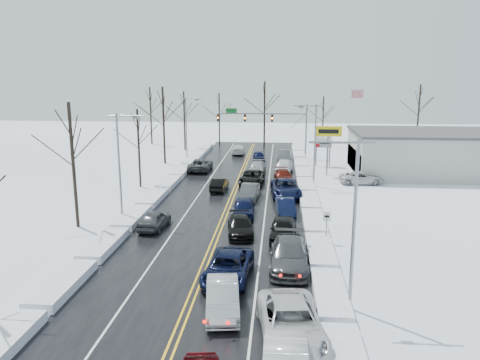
# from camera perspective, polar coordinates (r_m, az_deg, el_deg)

# --- Properties ---
(ground) EXTENTS (160.00, 160.00, 0.00)m
(ground) POSITION_cam_1_polar(r_m,az_deg,el_deg) (42.89, -1.57, -3.60)
(ground) COLOR white
(ground) RESTS_ON ground
(road_surface) EXTENTS (14.00, 84.00, 0.01)m
(road_surface) POSITION_cam_1_polar(r_m,az_deg,el_deg) (44.80, -1.28, -2.88)
(road_surface) COLOR black
(road_surface) RESTS_ON ground
(snow_bank_left) EXTENTS (1.78, 72.00, 0.57)m
(snow_bank_left) POSITION_cam_1_polar(r_m,az_deg,el_deg) (46.22, -10.70, -2.62)
(snow_bank_left) COLOR white
(snow_bank_left) RESTS_ON ground
(snow_bank_right) EXTENTS (1.78, 72.00, 0.57)m
(snow_bank_right) POSITION_cam_1_polar(r_m,az_deg,el_deg) (44.65, 8.47, -3.08)
(snow_bank_right) COLOR white
(snow_bank_right) RESTS_ON ground
(traffic_signal_mast) EXTENTS (13.28, 0.39, 8.00)m
(traffic_signal_mast) POSITION_cam_1_polar(r_m,az_deg,el_deg) (69.22, 3.89, 7.22)
(traffic_signal_mast) COLOR slate
(traffic_signal_mast) RESTS_ON ground
(tires_plus_sign) EXTENTS (3.20, 0.34, 6.00)m
(tires_plus_sign) POSITION_cam_1_polar(r_m,az_deg,el_deg) (57.63, 10.71, 5.45)
(tires_plus_sign) COLOR slate
(tires_plus_sign) RESTS_ON ground
(used_vehicles_sign) EXTENTS (2.20, 0.22, 4.65)m
(used_vehicles_sign) POSITION_cam_1_polar(r_m,az_deg,el_deg) (63.77, 10.12, 4.64)
(used_vehicles_sign) COLOR slate
(used_vehicles_sign) RESTS_ON ground
(speed_limit_sign) EXTENTS (0.55, 0.09, 2.35)m
(speed_limit_sign) POSITION_cam_1_polar(r_m,az_deg,el_deg) (34.68, 10.53, -4.96)
(speed_limit_sign) COLOR slate
(speed_limit_sign) RESTS_ON ground
(flagpole) EXTENTS (1.87, 1.20, 10.00)m
(flagpole) POSITION_cam_1_polar(r_m,az_deg,el_deg) (71.94, 13.38, 7.47)
(flagpole) COLOR silver
(flagpole) RESTS_ON ground
(dealership_building) EXTENTS (20.40, 12.40, 5.30)m
(dealership_building) POSITION_cam_1_polar(r_m,az_deg,el_deg) (62.69, 22.80, 3.09)
(dealership_building) COLOR #ABABA6
(dealership_building) RESTS_ON ground
(streetlight_se) EXTENTS (3.20, 0.25, 9.00)m
(streetlight_se) POSITION_cam_1_polar(r_m,az_deg,el_deg) (24.14, 13.33, -3.79)
(streetlight_se) COLOR slate
(streetlight_se) RESTS_ON ground
(streetlight_ne) EXTENTS (3.20, 0.25, 9.00)m
(streetlight_ne) POSITION_cam_1_polar(r_m,az_deg,el_deg) (51.47, 8.92, 5.04)
(streetlight_ne) COLOR slate
(streetlight_ne) RESTS_ON ground
(streetlight_sw) EXTENTS (3.20, 0.25, 9.00)m
(streetlight_sw) POSITION_cam_1_polar(r_m,az_deg,el_deg) (39.70, -14.28, 2.56)
(streetlight_sw) COLOR slate
(streetlight_sw) RESTS_ON ground
(streetlight_nw) EXTENTS (3.20, 0.25, 9.00)m
(streetlight_nw) POSITION_cam_1_polar(r_m,az_deg,el_deg) (66.53, -6.42, 6.81)
(streetlight_nw) COLOR slate
(streetlight_nw) RESTS_ON ground
(tree_left_b) EXTENTS (4.00, 4.00, 10.00)m
(tree_left_b) POSITION_cam_1_polar(r_m,az_deg,el_deg) (38.81, -19.86, 4.48)
(tree_left_b) COLOR #2D231C
(tree_left_b) RESTS_ON ground
(tree_left_c) EXTENTS (3.40, 3.40, 8.50)m
(tree_left_c) POSITION_cam_1_polar(r_m,az_deg,el_deg) (51.57, -12.32, 5.62)
(tree_left_c) COLOR #2D231C
(tree_left_c) RESTS_ON ground
(tree_left_d) EXTENTS (4.20, 4.20, 10.50)m
(tree_left_d) POSITION_cam_1_polar(r_m,az_deg,el_deg) (65.05, -9.34, 8.38)
(tree_left_d) COLOR #2D231C
(tree_left_d) RESTS_ON ground
(tree_left_e) EXTENTS (3.80, 3.80, 9.50)m
(tree_left_e) POSITION_cam_1_polar(r_m,az_deg,el_deg) (76.68, -6.83, 8.56)
(tree_left_e) COLOR #2D231C
(tree_left_e) RESTS_ON ground
(tree_far_a) EXTENTS (4.00, 4.00, 10.00)m
(tree_far_a) POSITION_cam_1_polar(r_m,az_deg,el_deg) (84.18, -10.87, 9.02)
(tree_far_a) COLOR #2D231C
(tree_far_a) RESTS_ON ground
(tree_far_b) EXTENTS (3.60, 3.60, 9.00)m
(tree_far_b) POSITION_cam_1_polar(r_m,az_deg,el_deg) (82.80, -2.55, 8.69)
(tree_far_b) COLOR #2D231C
(tree_far_b) RESTS_ON ground
(tree_far_c) EXTENTS (4.40, 4.40, 11.00)m
(tree_far_c) POSITION_cam_1_polar(r_m,az_deg,el_deg) (80.07, 3.02, 9.55)
(tree_far_c) COLOR #2D231C
(tree_far_c) RESTS_ON ground
(tree_far_d) EXTENTS (3.40, 3.40, 8.50)m
(tree_far_d) POSITION_cam_1_polar(r_m,az_deg,el_deg) (81.96, 10.12, 8.22)
(tree_far_d) COLOR #2D231C
(tree_far_d) RESTS_ON ground
(tree_far_e) EXTENTS (4.20, 4.20, 10.50)m
(tree_far_e) POSITION_cam_1_polar(r_m,az_deg,el_deg) (85.29, 21.01, 8.70)
(tree_far_e) COLOR #2D231C
(tree_far_e) RESTS_ON ground
(queued_car_1) EXTENTS (2.26, 4.90, 1.56)m
(queued_car_1) POSITION_cam_1_polar(r_m,az_deg,el_deg) (25.27, -2.13, -15.71)
(queued_car_1) COLOR #ADAFB5
(queued_car_1) RESTS_ON ground
(queued_car_2) EXTENTS (2.97, 5.77, 1.56)m
(queued_car_2) POSITION_cam_1_polar(r_m,az_deg,el_deg) (28.74, -1.44, -12.03)
(queued_car_2) COLOR black
(queued_car_2) RESTS_ON ground
(queued_car_3) EXTENTS (2.50, 4.89, 1.36)m
(queued_car_3) POSITION_cam_1_polar(r_m,az_deg,el_deg) (36.30, 0.02, -6.65)
(queued_car_3) COLOR black
(queued_car_3) RESTS_ON ground
(queued_car_4) EXTENTS (2.04, 4.54, 1.51)m
(queued_car_4) POSITION_cam_1_polar(r_m,az_deg,el_deg) (40.99, 0.46, -4.37)
(queued_car_4) COLOR black
(queued_car_4) RESTS_ON ground
(queued_car_5) EXTENTS (1.92, 4.69, 1.51)m
(queued_car_5) POSITION_cam_1_polar(r_m,az_deg,el_deg) (46.25, 1.14, -2.38)
(queued_car_5) COLOR #3E4143
(queued_car_5) RESTS_ON ground
(queued_car_6) EXTENTS (2.82, 5.65, 1.54)m
(queued_car_6) POSITION_cam_1_polar(r_m,az_deg,el_deg) (52.64, 1.47, -0.53)
(queued_car_6) COLOR black
(queued_car_6) RESTS_ON ground
(queued_car_7) EXTENTS (2.22, 4.85, 1.38)m
(queued_car_7) POSITION_cam_1_polar(r_m,az_deg,el_deg) (58.87, 2.11, 0.89)
(queued_car_7) COLOR #9B9EA2
(queued_car_7) RESTS_ON ground
(queued_car_8) EXTENTS (2.01, 4.12, 1.35)m
(queued_car_8) POSITION_cam_1_polar(r_m,az_deg,el_deg) (67.14, 2.31, 2.35)
(queued_car_8) COLOR black
(queued_car_8) RESTS_ON ground
(queued_car_10) EXTENTS (3.61, 6.48, 1.72)m
(queued_car_10) POSITION_cam_1_polar(r_m,az_deg,el_deg) (23.05, 6.20, -18.81)
(queued_car_10) COLOR silver
(queued_car_10) RESTS_ON ground
(queued_car_11) EXTENTS (2.54, 5.99, 1.72)m
(queued_car_11) POSITION_cam_1_polar(r_m,az_deg,el_deg) (30.56, 5.99, -10.54)
(queued_car_11) COLOR #45484B
(queued_car_11) RESTS_ON ground
(queued_car_12) EXTENTS (2.11, 4.79, 1.61)m
(queued_car_12) POSITION_cam_1_polar(r_m,az_deg,el_deg) (35.38, 5.24, -7.22)
(queued_car_12) COLOR black
(queued_car_12) RESTS_ON ground
(queued_car_13) EXTENTS (1.87, 4.51, 1.45)m
(queued_car_13) POSITION_cam_1_polar(r_m,az_deg,el_deg) (41.28, 5.55, -4.31)
(queued_car_13) COLOR black
(queued_car_13) RESTS_ON ground
(queued_car_14) EXTENTS (3.28, 6.28, 1.69)m
(queued_car_14) POSITION_cam_1_polar(r_m,az_deg,el_deg) (47.64, 5.58, -1.99)
(queued_car_14) COLOR black
(queued_car_14) RESTS_ON ground
(queued_car_15) EXTENTS (2.32, 4.76, 1.33)m
(queued_car_15) POSITION_cam_1_polar(r_m,az_deg,el_deg) (54.26, 5.29, -0.17)
(queued_car_15) COLOR #51120A
(queued_car_15) RESTS_ON ground
(queued_car_16) EXTENTS (2.70, 5.27, 1.72)m
(queued_car_16) POSITION_cam_1_polar(r_m,az_deg,el_deg) (58.92, 5.34, 0.85)
(queued_car_16) COLOR white
(queued_car_16) RESTS_ON ground
(queued_car_17) EXTENTS (1.99, 5.03, 1.63)m
(queued_car_17) POSITION_cam_1_polar(r_m,az_deg,el_deg) (66.84, 5.42, 2.26)
(queued_car_17) COLOR #47494C
(queued_car_17) RESTS_ON ground
(oncoming_car_0) EXTENTS (1.64, 4.20, 1.36)m
(oncoming_car_0) POSITION_cam_1_polar(r_m,az_deg,el_deg) (49.82, -2.52, -1.29)
(oncoming_car_0) COLOR black
(oncoming_car_0) RESTS_ON ground
(oncoming_car_1) EXTENTS (2.67, 5.65, 1.56)m
(oncoming_car_1) POSITION_cam_1_polar(r_m,az_deg,el_deg) (60.34, -4.83, 1.14)
(oncoming_car_1) COLOR #3E4143
(oncoming_car_1) RESTS_ON ground
(oncoming_car_2) EXTENTS (2.42, 5.15, 1.45)m
(oncoming_car_2) POSITION_cam_1_polar(r_m,az_deg,el_deg) (73.04, -0.22, 3.20)
(oncoming_car_2) COLOR silver
(oncoming_car_2) RESTS_ON ground
(oncoming_car_3) EXTENTS (2.08, 4.37, 1.44)m
(oncoming_car_3) POSITION_cam_1_polar(r_m,az_deg,el_deg) (38.36, -10.35, -5.79)
(oncoming_car_3) COLOR #424447
(oncoming_car_3) RESTS_ON ground
(parked_car_0) EXTENTS (5.07, 2.58, 1.37)m
(parked_car_0) POSITION_cam_1_polar(r_m,az_deg,el_deg) (54.60, 14.56, -0.45)
(parked_car_0) COLOR silver
(parked_car_0) RESTS_ON ground
(parked_car_1) EXTENTS (2.99, 6.14, 1.72)m
(parked_car_1) POSITION_cam_1_polar(r_m,az_deg,el_deg) (60.65, 16.33, 0.73)
(parked_car_1) COLOR black
(parked_car_1) RESTS_ON ground
(parked_car_2) EXTENTS (2.19, 4.27, 1.39)m
(parked_car_2) POSITION_cam_1_polar(r_m,az_deg,el_deg) (65.36, 13.90, 1.70)
(parked_car_2) COLOR #A5A8AD
(parked_car_2) RESTS_ON ground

